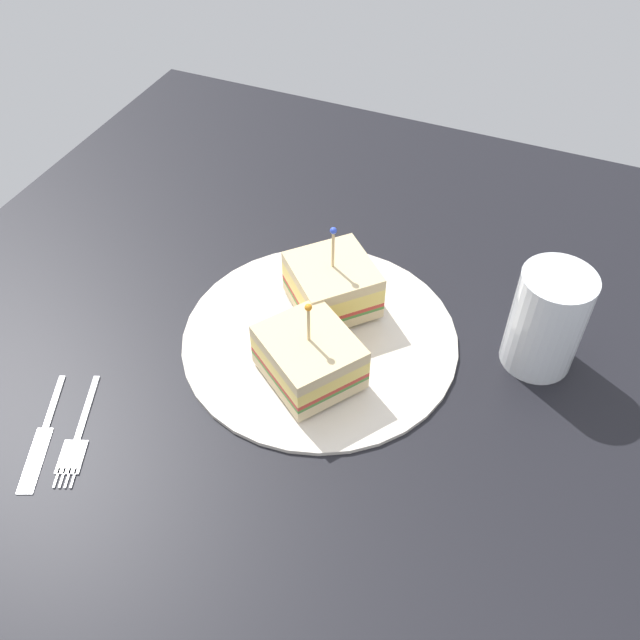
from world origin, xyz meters
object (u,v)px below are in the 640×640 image
at_px(sandwich_half_back, 309,357).
at_px(fork, 76,441).
at_px(plate, 320,336).
at_px(drink_glass, 545,325).
at_px(knife, 42,438).
at_px(sandwich_half_front, 332,284).

xyz_separation_m(sandwich_half_back, fork, (0.17, 0.15, -0.03)).
height_order(plate, sandwich_half_back, sandwich_half_back).
bearing_deg(plate, drink_glass, -163.77).
distance_m(sandwich_half_back, knife, 0.26).
distance_m(sandwich_half_back, fork, 0.23).
relative_size(sandwich_half_front, fork, 0.97).
bearing_deg(sandwich_half_front, sandwich_half_back, 99.79).
distance_m(sandwich_half_front, fork, 0.30).
height_order(drink_glass, knife, drink_glass).
height_order(plate, knife, plate).
relative_size(sandwich_half_back, fork, 0.98).
distance_m(plate, drink_glass, 0.23).
bearing_deg(plate, sandwich_half_front, -82.93).
height_order(sandwich_half_back, knife, sandwich_half_back).
xyz_separation_m(sandwich_half_front, knife, (0.18, 0.27, -0.03)).
height_order(plate, fork, plate).
height_order(plate, drink_glass, drink_glass).
relative_size(sandwich_half_front, drink_glass, 1.05).
bearing_deg(fork, sandwich_half_front, -120.63).
bearing_deg(drink_glass, fork, 36.02).
relative_size(plate, sandwich_half_front, 2.45).
relative_size(plate, knife, 2.29).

